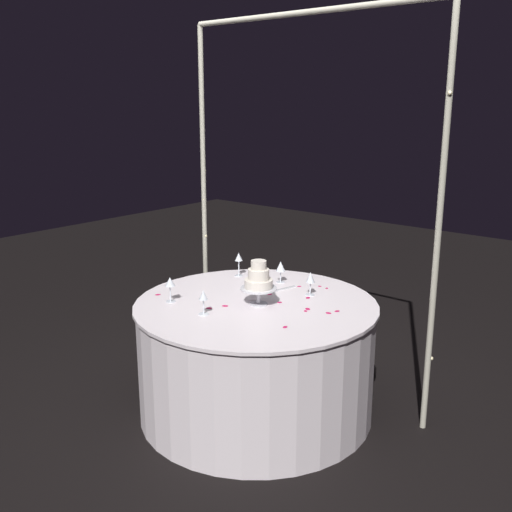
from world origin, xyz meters
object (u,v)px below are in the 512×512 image
Objects in this scene: wine_glass_1 at (281,267)px; wine_glass_2 at (239,259)px; decorative_arch at (305,160)px; wine_glass_4 at (203,297)px; tiered_cake at (259,280)px; cake_knife at (275,291)px; main_table at (256,358)px; wine_glass_3 at (170,283)px; wine_glass_0 at (310,279)px.

wine_glass_1 is 0.88× the size of wine_glass_2.
decorative_arch is 1.11m from wine_glass_4.
decorative_arch is 8.90× the size of tiered_cake.
main_table is at bearing -79.76° from cake_knife.
main_table is 9.51× the size of wine_glass_3.
tiered_cake is at bearing -73.34° from cake_knife.
wine_glass_3 is (-0.41, -0.32, 0.48)m from main_table.
wine_glass_1 is at bearing 11.35° from wine_glass_2.
wine_glass_4 is (-0.14, -0.33, -0.05)m from tiered_cake.
wine_glass_1 is at bearing 69.70° from wine_glass_3.
wine_glass_3 is 0.69m from cake_knife.
wine_glass_0 is 0.25m from cake_knife.
cake_knife is (0.09, -0.18, -0.10)m from wine_glass_1.
wine_glass_0 reaches higher than main_table.
wine_glass_0 is 0.32m from wine_glass_1.
wine_glass_0 is (0.14, 0.35, -0.05)m from tiered_cake.
main_table is at bearing 152.72° from tiered_cake.
main_table is 0.76m from wine_glass_2.
wine_glass_3 is at bearing -122.80° from cake_knife.
wine_glass_2 is at bearing 141.58° from main_table.
wine_glass_2 is 0.80m from wine_glass_4.
wine_glass_3 reaches higher than wine_glass_1.
wine_glass_3 is at bearing -142.13° from main_table.
decorative_arch is 0.84m from tiered_cake.
wine_glass_2 is (-0.32, -0.06, 0.02)m from wine_glass_1.
main_table is 0.45m from cake_knife.
wine_glass_2 is (-0.63, 0.03, 0.02)m from wine_glass_0.
wine_glass_2 is at bearing 177.08° from wine_glass_0.
decorative_arch reaches higher than cake_knife.
wine_glass_2 reaches higher than wine_glass_1.
tiered_cake is 0.32m from cake_knife.
decorative_arch is 1.65× the size of main_table.
wine_glass_4 is at bearing -106.04° from main_table.
wine_glass_3 is 0.54× the size of cake_knife.
decorative_arch reaches higher than wine_glass_3.
main_table is 0.60m from wine_glass_4.
decorative_arch is at bearing 83.09° from wine_glass_4.
main_table is 5.40× the size of tiered_cake.
main_table is at bearing -38.42° from wine_glass_2.
tiered_cake is 1.88× the size of wine_glass_4.
wine_glass_1 is at bearing 117.48° from cake_knife.
wine_glass_4 is at bearing -112.22° from tiered_cake.
decorative_arch is 16.64× the size of wine_glass_1.
main_table is 9.80× the size of wine_glass_0.
decorative_arch is 1.29m from main_table.
cake_knife is at bearing -159.80° from wine_glass_0.
wine_glass_4 is 0.61m from cake_knife.
wine_glass_1 is (-0.17, 0.44, -0.05)m from tiered_cake.
wine_glass_0 is (0.17, -0.16, -0.72)m from decorative_arch.
decorative_arch reaches higher than wine_glass_4.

